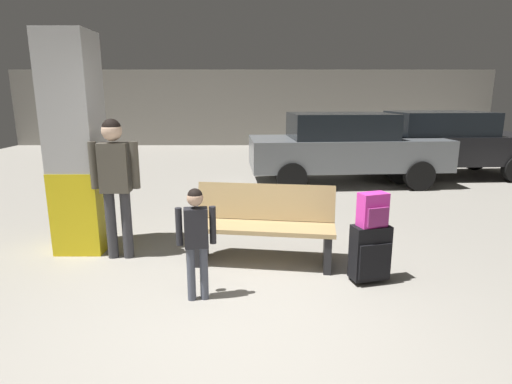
{
  "coord_description": "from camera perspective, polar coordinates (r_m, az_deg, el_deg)",
  "views": [
    {
      "loc": [
        0.15,
        -3.12,
        1.89
      ],
      "look_at": [
        0.17,
        1.3,
        0.85
      ],
      "focal_mm": 29.12,
      "sensor_mm": 36.0,
      "label": 1
    }
  ],
  "objects": [
    {
      "name": "child",
      "position": [
        3.84,
        -8.45,
        -5.53
      ],
      "size": [
        0.36,
        0.21,
        1.07
      ],
      "color": "#4C5160",
      "rests_on": "ground_plane"
    },
    {
      "name": "backpack_bright",
      "position": [
        4.28,
        15.57,
        -2.4
      ],
      "size": [
        0.32,
        0.26,
        0.34
      ],
      "color": "#D833A5",
      "rests_on": "suitcase"
    },
    {
      "name": "adult",
      "position": [
        4.99,
        -19.01,
        2.33
      ],
      "size": [
        0.56,
        0.23,
        1.63
      ],
      "color": "#38383D",
      "rests_on": "ground_plane"
    },
    {
      "name": "structural_pillar",
      "position": [
        5.42,
        -23.66,
        5.78
      ],
      "size": [
        0.57,
        0.57,
        2.6
      ],
      "color": "yellow",
      "rests_on": "ground_plane"
    },
    {
      "name": "ground_plane",
      "position": [
        7.38,
        -1.39,
        -2.02
      ],
      "size": [
        18.0,
        18.0,
        0.1
      ],
      "primitive_type": "cube",
      "color": "gray"
    },
    {
      "name": "garage_back_wall",
      "position": [
        15.99,
        -0.78,
        11.45
      ],
      "size": [
        18.0,
        0.12,
        2.8
      ],
      "primitive_type": "cube",
      "color": "gray",
      "rests_on": "ground_plane"
    },
    {
      "name": "parked_car_side",
      "position": [
        10.7,
        23.91,
        6.27
      ],
      "size": [
        4.2,
        1.99,
        1.51
      ],
      "color": "black",
      "rests_on": "ground_plane"
    },
    {
      "name": "suitcase",
      "position": [
        4.42,
        15.2,
        -8.03
      ],
      "size": [
        0.42,
        0.31,
        0.6
      ],
      "color": "black",
      "rests_on": "ground_plane"
    },
    {
      "name": "bench",
      "position": [
        4.72,
        0.84,
        -4.61
      ],
      "size": [
        1.66,
        0.74,
        0.89
      ],
      "color": "tan",
      "rests_on": "ground_plane"
    },
    {
      "name": "parked_car_near",
      "position": [
        9.18,
        11.8,
        6.15
      ],
      "size": [
        4.21,
        2.03,
        1.51
      ],
      "color": "slate",
      "rests_on": "ground_plane"
    }
  ]
}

